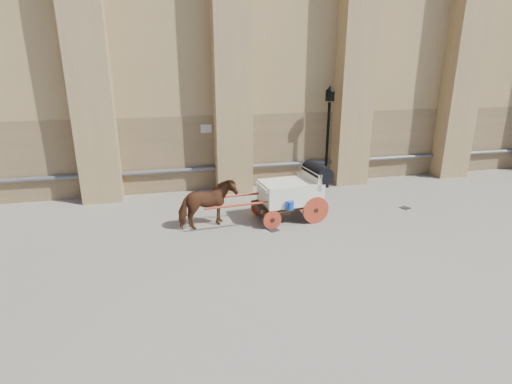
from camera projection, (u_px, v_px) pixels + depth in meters
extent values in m
plane|color=#6F665B|center=(284.00, 221.00, 13.12)|extent=(90.00, 90.00, 0.00)
cube|color=olive|center=(301.00, 148.00, 16.94)|extent=(44.00, 0.35, 3.00)
cylinder|color=#59595B|center=(302.00, 163.00, 16.87)|extent=(42.00, 0.18, 0.18)
cube|color=beige|center=(206.00, 129.00, 15.58)|extent=(0.42, 0.04, 0.32)
imported|color=#553018|center=(208.00, 204.00, 12.41)|extent=(1.95, 1.29, 1.52)
cube|color=black|center=(287.00, 204.00, 13.11)|extent=(2.26, 1.17, 0.12)
cube|color=#EEE9CE|center=(290.00, 192.00, 13.02)|extent=(1.98, 1.39, 0.70)
cube|color=#EEE9CE|center=(311.00, 178.00, 13.12)|extent=(0.25, 1.25, 0.55)
cube|color=#EEE9CE|center=(266.00, 187.00, 12.69)|extent=(0.44, 1.12, 0.10)
cylinder|color=black|center=(317.00, 172.00, 13.12)|extent=(0.66, 1.28, 0.56)
cylinder|color=#B0361F|center=(316.00, 210.00, 12.81)|extent=(0.90, 0.13, 0.89)
cylinder|color=#B0361F|center=(300.00, 198.00, 13.92)|extent=(0.90, 0.13, 0.89)
cylinder|color=#B0361F|center=(272.00, 220.00, 12.41)|extent=(0.60, 0.11, 0.60)
cylinder|color=#B0361F|center=(260.00, 207.00, 13.53)|extent=(0.60, 0.11, 0.60)
cylinder|color=#B0361F|center=(243.00, 205.00, 12.13)|extent=(2.38, 0.27, 0.07)
cylinder|color=#B0361F|center=(235.00, 196.00, 12.94)|extent=(2.38, 0.27, 0.07)
cylinder|color=#133FB1|center=(290.00, 205.00, 12.37)|extent=(0.26, 0.26, 0.26)
cylinder|color=black|center=(327.00, 146.00, 16.18)|extent=(0.12, 0.12, 3.48)
cone|color=black|center=(325.00, 183.00, 16.67)|extent=(0.35, 0.35, 0.35)
cube|color=black|center=(330.00, 96.00, 15.57)|extent=(0.27, 0.27, 0.41)
cone|color=black|center=(330.00, 88.00, 15.48)|extent=(0.39, 0.39, 0.23)
cube|color=black|center=(273.00, 230.00, 12.40)|extent=(0.40, 0.40, 0.01)
cube|color=black|center=(405.00, 208.00, 14.28)|extent=(0.42, 0.42, 0.01)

